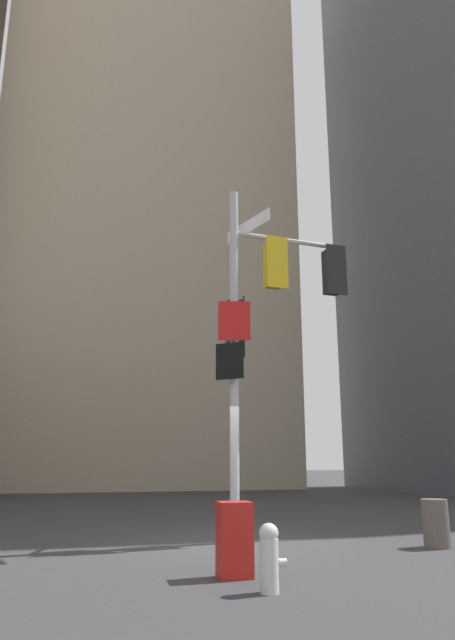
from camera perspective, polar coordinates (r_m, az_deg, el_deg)
ground at (r=11.10m, az=0.75°, el=-21.82°), size 120.00×120.00×0.00m
building_mid_block at (r=40.80m, az=-8.55°, el=16.26°), size 16.15×16.15×43.89m
signal_pole_assembly at (r=12.07m, az=3.20°, el=0.56°), size 2.97×2.75×7.08m
fire_hydrant at (r=7.11m, az=4.31°, el=-22.94°), size 0.33×0.23×0.77m
newspaper_box at (r=7.94m, az=0.74°, el=-21.50°), size 0.45×0.36×0.95m
trash_bin at (r=11.08m, az=20.53°, el=-18.89°), size 0.45×0.45×0.81m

